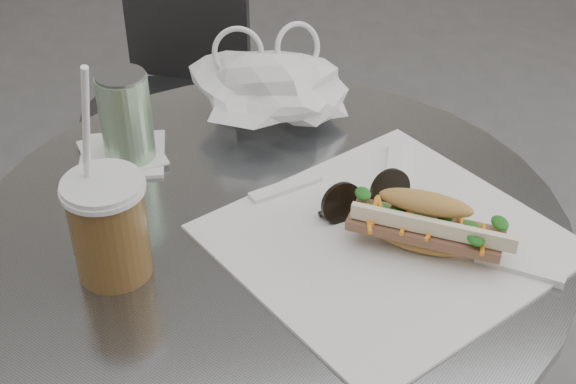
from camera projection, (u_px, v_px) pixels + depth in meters
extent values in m
cylinder|color=slate|center=(271.00, 225.00, 1.03)|extent=(0.76, 0.76, 0.02)
cylinder|color=#2B2B2E|center=(181.00, 263.00, 2.05)|extent=(0.34, 0.34, 0.02)
cylinder|color=#2B2B2E|center=(174.00, 197.00, 1.93)|extent=(0.06, 0.06, 0.45)
cylinder|color=#2B2B2E|center=(165.00, 117.00, 1.80)|extent=(0.38, 0.38, 0.02)
cube|color=#2B2B2E|center=(187.00, 27.00, 1.85)|extent=(0.28, 0.14, 0.26)
cube|color=white|center=(388.00, 240.00, 0.99)|extent=(0.50, 0.49, 0.00)
ellipsoid|color=#B99A46|center=(424.00, 241.00, 0.96)|extent=(0.23, 0.18, 0.02)
cube|color=brown|center=(425.00, 229.00, 0.95)|extent=(0.18, 0.14, 0.01)
ellipsoid|color=#B99A46|center=(425.00, 207.00, 0.94)|extent=(0.24, 0.19, 0.04)
cylinder|color=brown|center=(110.00, 232.00, 0.91)|extent=(0.09, 0.09, 0.12)
cylinder|color=silver|center=(102.00, 186.00, 0.87)|extent=(0.09, 0.09, 0.01)
cylinder|color=white|center=(87.00, 150.00, 0.85)|extent=(0.04, 0.06, 0.22)
cylinder|color=black|center=(342.00, 204.00, 1.00)|extent=(0.06, 0.03, 0.06)
cylinder|color=black|center=(390.00, 190.00, 1.03)|extent=(0.06, 0.03, 0.06)
cube|color=black|center=(366.00, 202.00, 1.02)|extent=(0.02, 0.01, 0.01)
cube|color=white|center=(123.00, 155.00, 1.13)|extent=(0.13, 0.13, 0.01)
cube|color=white|center=(122.00, 153.00, 1.13)|extent=(0.13, 0.13, 0.00)
cylinder|color=#589858|center=(126.00, 120.00, 1.09)|extent=(0.07, 0.07, 0.13)
cylinder|color=slate|center=(120.00, 76.00, 1.05)|extent=(0.07, 0.07, 0.00)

